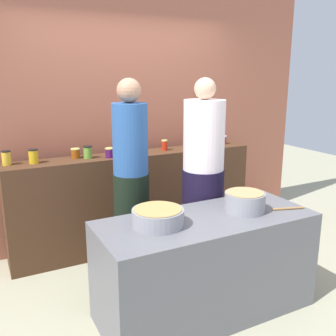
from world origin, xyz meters
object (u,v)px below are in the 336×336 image
Objects in this scene: preserve_jar_5 at (127,148)px; cook_in_cap at (203,189)px; preserve_jar_0 at (6,158)px; cooking_pot_center at (245,202)px; cooking_pot_left at (158,217)px; cook_with_tongs at (131,191)px; preserve_jar_6 at (165,145)px; preserve_jar_4 at (110,153)px; preserve_jar_1 at (33,156)px; preserve_jar_3 at (88,152)px; preserve_jar_7 at (195,144)px; preserve_jar_8 at (224,140)px; preserve_jar_2 at (75,153)px; wooden_spoon at (288,208)px.

cook_in_cap reaches higher than preserve_jar_5.
cooking_pot_center is (1.61, -1.48, -0.23)m from preserve_jar_0.
cook_with_tongs is at bearing 83.14° from cooking_pot_left.
preserve_jar_6 is 0.06× the size of cook_in_cap.
cooking_pot_left is at bearing -96.86° from cook_with_tongs.
preserve_jar_4 reaches higher than cooking_pot_left.
preserve_jar_1 reaches higher than preserve_jar_3.
preserve_jar_7 reaches higher than preserve_jar_4.
preserve_jar_0 is 0.43× the size of cooking_pot_center.
cook_in_cap is (0.63, -0.20, -0.01)m from cook_with_tongs.
preserve_jar_3 is at bearing 179.39° from preserve_jar_5.
preserve_jar_2 is at bearing 179.26° from preserve_jar_8.
preserve_jar_5 is at bearing 77.45° from cooking_pot_left.
preserve_jar_6 is at bearing 61.34° from cooking_pot_left.
preserve_jar_0 is 1.21m from cook_with_tongs.
preserve_jar_3 is (0.52, -0.02, -0.01)m from preserve_jar_1.
preserve_jar_8 is 0.05× the size of cook_in_cap.
preserve_jar_5 is (0.42, -0.00, 0.01)m from preserve_jar_3.
preserve_jar_5 is 1.76m from wooden_spoon.
preserve_jar_6 is at bearing -177.79° from preserve_jar_8.
wooden_spoon is (-0.04, -1.51, -0.29)m from preserve_jar_7.
cooking_pot_left is (0.12, -1.36, -0.24)m from preserve_jar_3.
preserve_jar_6 is at bearing 2.03° from preserve_jar_5.
preserve_jar_2 reaches higher than cooking_pot_center.
preserve_jar_3 is 0.42m from preserve_jar_5.
preserve_jar_2 is 1.46m from cooking_pot_left.
preserve_jar_2 and preserve_jar_4 have the same top height.
preserve_jar_4 is (0.72, -0.08, -0.02)m from preserve_jar_1.
preserve_jar_1 reaches higher than cooking_pot_center.
preserve_jar_2 is 1.33m from cook_in_cap.
preserve_jar_6 is 0.96m from cook_with_tongs.
cook_with_tongs is (0.31, -0.70, -0.25)m from preserve_jar_2.
cook_in_cap is at bearing -32.63° from preserve_jar_1.
preserve_jar_8 is (0.82, 0.03, -0.01)m from preserve_jar_6.
wooden_spoon is (1.72, -1.57, -0.30)m from preserve_jar_1.
preserve_jar_7 is at bearing 63.37° from cook_in_cap.
preserve_jar_2 is at bearing 123.36° from cooking_pot_center.
wooden_spoon is 0.15× the size of cook_in_cap.
preserve_jar_7 is (0.82, -0.03, -0.02)m from preserve_jar_5.
preserve_jar_1 is at bearing 177.51° from preserve_jar_3.
preserve_jar_2 is 0.26× the size of cooking_pot_left.
preserve_jar_3 is at bearing -2.49° from preserve_jar_1.
preserve_jar_3 is at bearing -179.25° from preserve_jar_6.
preserve_jar_0 is at bearing 121.36° from cooking_pot_left.
cooking_pot_center is 0.17× the size of cook_with_tongs.
preserve_jar_6 is 0.37m from preserve_jar_7.
preserve_jar_6 is (0.66, 0.07, 0.01)m from preserve_jar_4.
preserve_jar_3 is at bearing 94.93° from cooking_pot_left.
preserve_jar_1 is 2.35m from wooden_spoon.
cooking_pot_center is at bearing -90.15° from preserve_jar_6.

